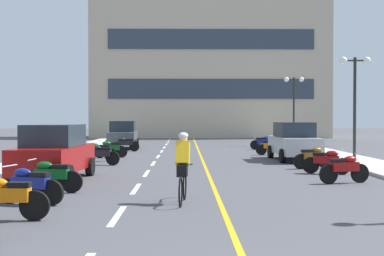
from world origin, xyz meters
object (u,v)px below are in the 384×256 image
Objects in this scene: parked_car_mid at (294,141)px; motorcycle_8 at (98,151)px; motorcycle_4 at (345,168)px; street_lamp_mid at (355,83)px; motorcycle_10 at (271,146)px; parked_car_near at (54,152)px; motorcycle_6 at (313,157)px; motorcycle_1 at (6,197)px; motorcycle_5 at (327,161)px; motorcycle_11 at (125,144)px; motorcycle_9 at (110,149)px; motorcycle_12 at (263,142)px; motorcycle_2 at (30,184)px; cyclist_rider at (183,166)px; motorcycle_3 at (51,175)px; motorcycle_7 at (100,154)px; parked_car_far at (123,135)px; street_lamp_far at (294,95)px.

parked_car_mid reaches higher than motorcycle_8.
parked_car_mid is 8.47m from motorcycle_4.
motorcycle_10 is at bearing 128.98° from street_lamp_mid.
parked_car_near reaches higher than motorcycle_4.
motorcycle_1 is at bearing -130.69° from motorcycle_6.
motorcycle_1 is 1.04× the size of motorcycle_5.
motorcycle_6 is at bearing -49.46° from motorcycle_11.
motorcycle_9 is 0.98× the size of motorcycle_12.
motorcycle_2 is 0.99× the size of motorcycle_11.
motorcycle_6 is 0.97× the size of motorcycle_8.
cyclist_rider is (-5.02, -3.52, 0.41)m from motorcycle_4.
cyclist_rider reaches higher than motorcycle_2.
motorcycle_9 and motorcycle_12 have the same top height.
motorcycle_3 is 7.95m from motorcycle_7.
motorcycle_9 is at bearing 90.72° from motorcycle_3.
motorcycle_7 and motorcycle_11 have the same top height.
motorcycle_11 is (0.44, 6.75, 0.00)m from motorcycle_8.
motorcycle_3 is at bearing -130.76° from parked_car_mid.
parked_car_near is 18.26m from motorcycle_12.
motorcycle_9 is (0.30, -7.68, -0.44)m from parked_car_far.
motorcycle_11 is (-8.75, 12.14, 0.00)m from motorcycle_5.
parked_car_mid is at bearing 88.35° from motorcycle_4.
street_lamp_mid reaches higher than motorcycle_12.
parked_car_far is at bearing 91.17° from motorcycle_2.
motorcycle_5 is 1.92m from motorcycle_6.
motorcycle_5 is 10.64m from motorcycle_8.
parked_car_near is at bearing -149.85° from street_lamp_mid.
motorcycle_2 is 1.02× the size of motorcycle_5.
motorcycle_3 is 8.80m from motorcycle_4.
parked_car_far is 2.41× the size of cyclist_rider.
motorcycle_4 is 0.99× the size of motorcycle_7.
motorcycle_8 is 1.01× the size of motorcycle_11.
parked_car_near is 2.59× the size of motorcycle_6.
parked_car_near is 14.26m from motorcycle_10.
motorcycle_10 is 1.01× the size of motorcycle_11.
cyclist_rider reaches higher than motorcycle_11.
street_lamp_mid is 2.89× the size of motorcycle_6.
street_lamp_far is 29.37m from motorcycle_1.
motorcycle_11 is at bearing 86.31° from motorcycle_8.
parked_car_near is 1.00× the size of parked_car_far.
motorcycle_12 is (-0.12, 13.95, 0.00)m from motorcycle_5.
motorcycle_2 is at bearing -126.17° from parked_car_mid.
motorcycle_9 is (-11.77, -11.16, -3.25)m from street_lamp_far.
motorcycle_4 is (9.06, -17.78, -0.44)m from parked_car_far.
parked_car_mid is 13.07m from cyclist_rider.
parked_car_mid is 16.52m from motorcycle_1.
motorcycle_7 is at bearing 158.23° from motorcycle_5.
motorcycle_3 is at bearing -87.68° from motorcycle_8.
parked_car_mid is 8.14m from motorcycle_12.
motorcycle_5 and motorcycle_10 have the same top height.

